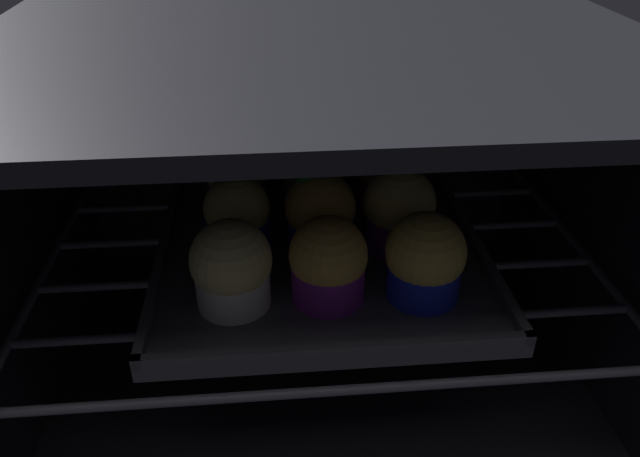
{
  "coord_description": "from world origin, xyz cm",
  "views": [
    {
      "loc": [
        -4.55,
        -30.54,
        48.48
      ],
      "look_at": [
        0.0,
        20.5,
        17.49
      ],
      "focal_mm": 34.67,
      "sensor_mm": 36.0,
      "label": 1
    }
  ],
  "objects_px": {
    "muffin_row0_col0": "(232,268)",
    "muffin_row2_col2": "(386,178)",
    "baking_tray": "(320,253)",
    "muffin_row0_col1": "(325,263)",
    "muffin_row1_col2": "(399,211)",
    "muffin_row1_col0": "(238,219)",
    "muffin_row1_col1": "(322,215)",
    "muffin_row0_col2": "(425,260)",
    "muffin_row2_col0": "(236,180)",
    "muffin_row2_col1": "(315,179)"
  },
  "relations": [
    {
      "from": "muffin_row0_col2",
      "to": "muffin_row1_col1",
      "type": "bearing_deg",
      "value": 135.58
    },
    {
      "from": "baking_tray",
      "to": "muffin_row0_col1",
      "type": "height_order",
      "value": "muffin_row0_col1"
    },
    {
      "from": "muffin_row0_col1",
      "to": "muffin_row2_col0",
      "type": "distance_m",
      "value": 0.18
    },
    {
      "from": "muffin_row0_col0",
      "to": "muffin_row0_col1",
      "type": "height_order",
      "value": "muffin_row0_col0"
    },
    {
      "from": "muffin_row0_col1",
      "to": "muffin_row1_col2",
      "type": "xyz_separation_m",
      "value": [
        0.08,
        0.08,
        0.0
      ]
    },
    {
      "from": "muffin_row0_col0",
      "to": "muffin_row2_col0",
      "type": "distance_m",
      "value": 0.16
    },
    {
      "from": "muffin_row0_col1",
      "to": "muffin_row1_col1",
      "type": "distance_m",
      "value": 0.08
    },
    {
      "from": "muffin_row1_col1",
      "to": "muffin_row0_col2",
      "type": "bearing_deg",
      "value": -44.42
    },
    {
      "from": "baking_tray",
      "to": "muffin_row0_col1",
      "type": "xyz_separation_m",
      "value": [
        -0.0,
        -0.08,
        0.04
      ]
    },
    {
      "from": "muffin_row0_col2",
      "to": "muffin_row1_col1",
      "type": "xyz_separation_m",
      "value": [
        -0.08,
        0.08,
        0.0
      ]
    },
    {
      "from": "baking_tray",
      "to": "muffin_row2_col0",
      "type": "bearing_deg",
      "value": 134.72
    },
    {
      "from": "muffin_row1_col1",
      "to": "muffin_row1_col2",
      "type": "height_order",
      "value": "muffin_row1_col1"
    },
    {
      "from": "muffin_row2_col0",
      "to": "muffin_row2_col2",
      "type": "xyz_separation_m",
      "value": [
        0.16,
        -0.0,
        -0.0
      ]
    },
    {
      "from": "muffin_row1_col1",
      "to": "muffin_row2_col0",
      "type": "xyz_separation_m",
      "value": [
        -0.08,
        0.09,
        -0.0
      ]
    },
    {
      "from": "muffin_row1_col0",
      "to": "muffin_row2_col2",
      "type": "distance_m",
      "value": 0.18
    },
    {
      "from": "muffin_row1_col1",
      "to": "muffin_row1_col2",
      "type": "distance_m",
      "value": 0.08
    },
    {
      "from": "muffin_row2_col2",
      "to": "muffin_row1_col1",
      "type": "bearing_deg",
      "value": -133.1
    },
    {
      "from": "muffin_row0_col0",
      "to": "muffin_row0_col1",
      "type": "xyz_separation_m",
      "value": [
        0.08,
        0.0,
        -0.0
      ]
    },
    {
      "from": "muffin_row2_col2",
      "to": "muffin_row2_col0",
      "type": "bearing_deg",
      "value": 178.97
    },
    {
      "from": "muffin_row2_col0",
      "to": "muffin_row0_col1",
      "type": "bearing_deg",
      "value": -63.8
    },
    {
      "from": "muffin_row0_col1",
      "to": "muffin_row2_col2",
      "type": "height_order",
      "value": "muffin_row0_col1"
    },
    {
      "from": "baking_tray",
      "to": "muffin_row1_col0",
      "type": "height_order",
      "value": "muffin_row1_col0"
    },
    {
      "from": "muffin_row2_col2",
      "to": "muffin_row1_col0",
      "type": "bearing_deg",
      "value": -153.08
    },
    {
      "from": "muffin_row0_col2",
      "to": "muffin_row2_col1",
      "type": "xyz_separation_m",
      "value": [
        -0.08,
        0.16,
        -0.0
      ]
    },
    {
      "from": "muffin_row0_col1",
      "to": "muffin_row1_col1",
      "type": "xyz_separation_m",
      "value": [
        0.0,
        0.08,
        0.0
      ]
    },
    {
      "from": "baking_tray",
      "to": "muffin_row1_col0",
      "type": "bearing_deg",
      "value": 179.87
    },
    {
      "from": "muffin_row1_col1",
      "to": "muffin_row2_col1",
      "type": "bearing_deg",
      "value": 89.92
    },
    {
      "from": "muffin_row0_col1",
      "to": "muffin_row1_col1",
      "type": "height_order",
      "value": "muffin_row1_col1"
    },
    {
      "from": "muffin_row0_col0",
      "to": "muffin_row2_col0",
      "type": "height_order",
      "value": "same"
    },
    {
      "from": "muffin_row1_col0",
      "to": "muffin_row2_col1",
      "type": "bearing_deg",
      "value": 45.23
    },
    {
      "from": "baking_tray",
      "to": "muffin_row0_col1",
      "type": "relative_size",
      "value": 4.0
    },
    {
      "from": "muffin_row0_col2",
      "to": "muffin_row2_col0",
      "type": "bearing_deg",
      "value": 134.93
    },
    {
      "from": "muffin_row0_col1",
      "to": "baking_tray",
      "type": "bearing_deg",
      "value": 88.24
    },
    {
      "from": "muffin_row2_col1",
      "to": "muffin_row2_col2",
      "type": "relative_size",
      "value": 1.06
    },
    {
      "from": "muffin_row0_col2",
      "to": "muffin_row2_col0",
      "type": "distance_m",
      "value": 0.23
    },
    {
      "from": "muffin_row0_col2",
      "to": "baking_tray",
      "type": "bearing_deg",
      "value": 135.14
    },
    {
      "from": "muffin_row0_col1",
      "to": "muffin_row2_col1",
      "type": "xyz_separation_m",
      "value": [
        0.0,
        0.16,
        -0.0
      ]
    },
    {
      "from": "muffin_row2_col0",
      "to": "muffin_row2_col1",
      "type": "bearing_deg",
      "value": -1.34
    },
    {
      "from": "muffin_row1_col2",
      "to": "muffin_row2_col0",
      "type": "distance_m",
      "value": 0.18
    },
    {
      "from": "muffin_row1_col0",
      "to": "muffin_row1_col1",
      "type": "xyz_separation_m",
      "value": [
        0.08,
        -0.0,
        0.0
      ]
    },
    {
      "from": "muffin_row1_col2",
      "to": "muffin_row2_col2",
      "type": "xyz_separation_m",
      "value": [
        0.0,
        0.08,
        -0.01
      ]
    },
    {
      "from": "baking_tray",
      "to": "muffin_row2_col0",
      "type": "xyz_separation_m",
      "value": [
        -0.08,
        0.08,
        0.04
      ]
    },
    {
      "from": "muffin_row0_col0",
      "to": "muffin_row2_col0",
      "type": "relative_size",
      "value": 0.99
    },
    {
      "from": "baking_tray",
      "to": "muffin_row0_col2",
      "type": "bearing_deg",
      "value": -44.86
    },
    {
      "from": "muffin_row1_col1",
      "to": "muffin_row2_col0",
      "type": "distance_m",
      "value": 0.12
    },
    {
      "from": "muffin_row2_col0",
      "to": "muffin_row1_col2",
      "type": "bearing_deg",
      "value": -27.87
    },
    {
      "from": "muffin_row0_col0",
      "to": "muffin_row2_col2",
      "type": "bearing_deg",
      "value": 44.91
    },
    {
      "from": "muffin_row0_col1",
      "to": "muffin_row1_col2",
      "type": "distance_m",
      "value": 0.11
    },
    {
      "from": "muffin_row1_col0",
      "to": "muffin_row1_col1",
      "type": "relative_size",
      "value": 0.93
    },
    {
      "from": "muffin_row0_col0",
      "to": "muffin_row0_col1",
      "type": "relative_size",
      "value": 1.01
    }
  ]
}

